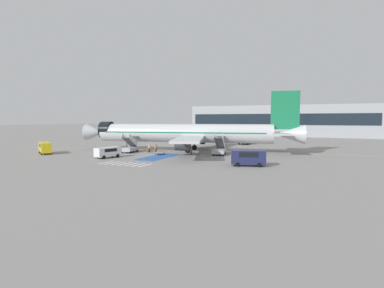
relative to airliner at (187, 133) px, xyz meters
name	(u,v)px	position (x,y,z in m)	size (l,w,h in m)	color
ground_plane	(188,152)	(0.55, -0.31, -3.83)	(600.00, 600.00, 0.00)	gray
apron_leadline_yellow	(183,151)	(-0.69, -0.12, -3.83)	(0.20, 80.94, 0.01)	gold
apron_stand_patch_blue	(159,157)	(-0.69, -10.47, -3.83)	(4.08, 11.27, 0.01)	#2856A8
apron_walkway_bar_0	(106,162)	(-4.89, -19.99, -3.83)	(0.44, 3.60, 0.01)	silver
apron_walkway_bar_1	(112,163)	(-3.69, -19.99, -3.83)	(0.44, 3.60, 0.01)	silver
apron_walkway_bar_2	(119,163)	(-2.49, -19.99, -3.83)	(0.44, 3.60, 0.01)	silver
apron_walkway_bar_3	(125,164)	(-1.29, -19.99, -3.83)	(0.44, 3.60, 0.01)	silver
apron_walkway_bar_4	(132,164)	(-0.09, -19.99, -3.83)	(0.44, 3.60, 0.01)	silver
apron_walkway_bar_5	(139,165)	(1.11, -19.99, -3.83)	(0.44, 3.60, 0.01)	silver
apron_walkway_bar_6	(146,165)	(2.31, -19.99, -3.83)	(0.44, 3.60, 0.01)	silver
airliner	(187,133)	(0.00, 0.00, 0.00)	(46.91, 35.79, 12.25)	silver
boarding_stairs_forward	(130,147)	(-9.91, -6.32, -2.84)	(3.01, 5.49, 4.02)	#ADB2BA
boarding_stairs_aft	(219,149)	(8.27, -3.08, -2.82)	(3.01, 5.49, 4.23)	#ADB2BA
fuel_tanker	(248,137)	(7.60, 24.40, -2.03)	(3.77, 9.78, 3.56)	#38383D
service_van_0	(248,157)	(16.37, -14.79, -2.47)	(5.21, 3.12, 2.30)	#1E234C
service_van_1	(108,152)	(-8.28, -15.25, -2.72)	(3.04, 4.89, 1.83)	silver
service_van_2	(45,147)	(-23.62, -15.07, -2.51)	(5.07, 4.25, 2.22)	yellow
baggage_cart	(160,153)	(-2.76, -6.64, -3.58)	(2.87, 2.93, 0.87)	gray
ground_crew_0	(156,148)	(-4.87, -4.44, -2.88)	(0.31, 0.47, 1.67)	#2D2D33
ground_crew_1	(192,150)	(3.22, -4.85, -2.92)	(0.41, 0.49, 1.60)	black
ground_crew_2	(149,148)	(-6.11, -5.00, -2.85)	(0.44, 0.25, 1.71)	black
traffic_cone_0	(246,157)	(14.27, -7.24, -3.50)	(0.60, 0.60, 0.66)	orange
terminal_building	(280,121)	(10.86, 68.21, 2.30)	(71.88, 12.10, 12.26)	#9EA3A8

